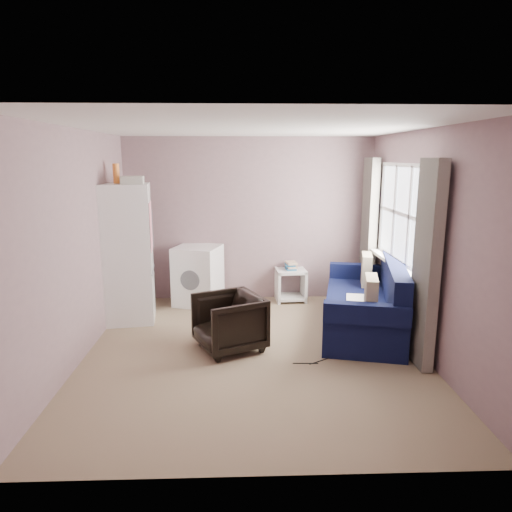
% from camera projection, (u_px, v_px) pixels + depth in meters
% --- Properties ---
extents(room, '(3.84, 4.24, 2.54)m').
position_uv_depth(room, '(255.00, 245.00, 5.00)').
color(room, '#90795E').
rests_on(room, ground).
extents(armchair, '(0.89, 0.91, 0.72)m').
position_uv_depth(armchair, '(229.00, 320.00, 5.27)').
color(armchair, black).
rests_on(armchair, ground).
extents(fridge, '(0.73, 0.72, 2.12)m').
position_uv_depth(fridge, '(128.00, 253.00, 6.10)').
color(fridge, white).
rests_on(fridge, ground).
extents(washing_machine, '(0.78, 0.78, 0.89)m').
position_uv_depth(washing_machine, '(198.00, 274.00, 6.90)').
color(washing_machine, white).
rests_on(washing_machine, ground).
extents(side_table, '(0.48, 0.48, 0.62)m').
position_uv_depth(side_table, '(290.00, 282.00, 7.10)').
color(side_table, silver).
rests_on(side_table, ground).
extents(sofa, '(1.37, 2.21, 0.92)m').
position_uv_depth(sofa, '(368.00, 305.00, 5.85)').
color(sofa, '#0C123A').
rests_on(sofa, ground).
extents(window_dressing, '(0.17, 2.62, 2.18)m').
position_uv_depth(window_dressing, '(393.00, 245.00, 5.76)').
color(window_dressing, white).
rests_on(window_dressing, ground).
extents(floor_cables, '(0.42, 0.16, 0.01)m').
position_uv_depth(floor_cables, '(312.00, 362.00, 4.97)').
color(floor_cables, black).
rests_on(floor_cables, ground).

